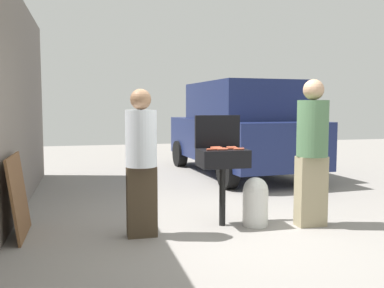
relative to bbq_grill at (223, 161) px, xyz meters
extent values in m
plane|color=gray|center=(0.03, -0.29, -0.82)|extent=(24.00, 24.00, 0.00)
cube|color=slate|center=(-2.68, 0.71, 0.75)|extent=(0.24, 8.00, 3.15)
cylinder|color=black|center=(0.00, 0.00, -0.45)|extent=(0.08, 0.08, 0.75)
cube|color=black|center=(0.00, 0.00, 0.04)|extent=(0.60, 0.44, 0.22)
cube|color=black|center=(0.00, 0.22, 0.36)|extent=(0.60, 0.05, 0.42)
cylinder|color=#AD4228|center=(-0.05, -0.05, 0.16)|extent=(0.13, 0.04, 0.03)
cylinder|color=#B74C33|center=(-0.06, 0.12, 0.16)|extent=(0.13, 0.04, 0.03)
cylinder|color=#C6593D|center=(-0.06, 0.04, 0.16)|extent=(0.13, 0.03, 0.03)
cylinder|color=#B74C33|center=(-0.08, 0.01, 0.16)|extent=(0.13, 0.04, 0.03)
cylinder|color=#B74C33|center=(-0.04, -0.13, 0.16)|extent=(0.13, 0.03, 0.03)
cylinder|color=#AD4228|center=(0.11, -0.05, 0.16)|extent=(0.13, 0.04, 0.03)
cylinder|color=#C6593D|center=(0.14, 0.08, 0.16)|extent=(0.13, 0.03, 0.03)
cylinder|color=#C6593D|center=(0.16, -0.13, 0.16)|extent=(0.13, 0.03, 0.03)
cylinder|color=#AD4228|center=(-0.17, -0.11, 0.16)|extent=(0.13, 0.03, 0.03)
cylinder|color=silver|center=(0.41, -0.10, -0.59)|extent=(0.32, 0.32, 0.46)
sphere|color=silver|center=(0.41, -0.10, -0.36)|extent=(0.31, 0.31, 0.31)
cube|color=#3F3323|center=(-1.05, -0.20, -0.42)|extent=(0.34, 0.19, 0.82)
cylinder|color=silver|center=(-1.05, -0.20, 0.32)|extent=(0.36, 0.36, 0.65)
sphere|color=#936B4C|center=(-1.05, -0.20, 0.76)|extent=(0.24, 0.24, 0.24)
cube|color=gray|center=(1.08, -0.28, -0.38)|extent=(0.37, 0.20, 0.88)
cylinder|color=#4C724C|center=(1.08, -0.28, 0.41)|extent=(0.39, 0.39, 0.70)
sphere|color=tan|center=(1.08, -0.28, 0.89)|extent=(0.26, 0.26, 0.26)
cube|color=navy|center=(1.65, 3.85, -0.05)|extent=(2.20, 4.52, 0.90)
cube|color=navy|center=(1.66, 3.65, 0.80)|extent=(1.94, 2.72, 0.80)
cylinder|color=black|center=(2.65, 2.38, -0.50)|extent=(0.26, 0.65, 0.64)
cylinder|color=black|center=(0.85, 2.25, -0.50)|extent=(0.26, 0.65, 0.64)
cylinder|color=black|center=(2.44, 5.45, -0.50)|extent=(0.26, 0.65, 0.64)
cylinder|color=black|center=(0.64, 5.33, -0.50)|extent=(0.26, 0.65, 0.64)
cube|color=brown|center=(-2.43, 0.15, -0.35)|extent=(0.15, 0.90, 0.95)
camera|label=1|loc=(-1.66, -5.01, 0.68)|focal=39.62mm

